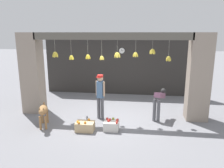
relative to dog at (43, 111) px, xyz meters
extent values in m
plane|color=slate|center=(1.99, 1.00, -0.52)|extent=(60.00, 60.00, 0.00)
cube|color=#2D2B28|center=(1.99, 4.14, 0.95)|extent=(7.16, 0.12, 2.92)
cube|color=gray|center=(-0.94, 1.30, 0.95)|extent=(0.70, 0.60, 2.92)
cube|color=gray|center=(4.91, 1.30, 0.95)|extent=(0.70, 0.60, 2.92)
cube|color=#5B564C|center=(1.99, 1.12, 2.29)|extent=(5.26, 0.24, 0.24)
cylinder|color=#B2AD99|center=(0.06, 1.11, 1.96)|extent=(0.01, 0.01, 0.42)
ellipsoid|color=gold|center=(0.11, 1.11, 1.66)|extent=(0.14, 0.07, 0.21)
ellipsoid|color=gold|center=(0.06, 1.16, 1.66)|extent=(0.07, 0.14, 0.21)
ellipsoid|color=gold|center=(0.00, 1.11, 1.66)|extent=(0.14, 0.07, 0.21)
ellipsoid|color=gold|center=(0.06, 1.06, 1.66)|extent=(0.07, 0.14, 0.21)
cylinder|color=#B2AD99|center=(0.63, 1.11, 1.90)|extent=(0.01, 0.01, 0.53)
ellipsoid|color=yellow|center=(0.67, 1.11, 1.56)|extent=(0.11, 0.06, 0.17)
ellipsoid|color=yellow|center=(0.66, 1.14, 1.56)|extent=(0.10, 0.10, 0.18)
ellipsoid|color=yellow|center=(0.62, 1.15, 1.56)|extent=(0.07, 0.11, 0.18)
ellipsoid|color=yellow|center=(0.59, 1.13, 1.56)|extent=(0.11, 0.08, 0.18)
ellipsoid|color=yellow|center=(0.59, 1.09, 1.56)|extent=(0.11, 0.08, 0.18)
ellipsoid|color=yellow|center=(0.62, 1.07, 1.56)|extent=(0.07, 0.11, 0.18)
ellipsoid|color=yellow|center=(0.66, 1.07, 1.56)|extent=(0.10, 0.10, 0.18)
cylinder|color=#B2AD99|center=(1.21, 1.09, 1.92)|extent=(0.01, 0.01, 0.49)
ellipsoid|color=yellow|center=(1.26, 1.09, 1.60)|extent=(0.12, 0.06, 0.18)
ellipsoid|color=yellow|center=(1.23, 1.13, 1.60)|extent=(0.08, 0.11, 0.18)
ellipsoid|color=yellow|center=(1.18, 1.12, 1.60)|extent=(0.11, 0.10, 0.19)
ellipsoid|color=yellow|center=(1.18, 1.07, 1.60)|extent=(0.11, 0.10, 0.19)
ellipsoid|color=yellow|center=(1.23, 1.05, 1.60)|extent=(0.08, 0.11, 0.18)
cylinder|color=#B2AD99|center=(1.69, 1.09, 1.90)|extent=(0.01, 0.01, 0.53)
ellipsoid|color=yellow|center=(1.73, 1.09, 1.57)|extent=(0.10, 0.06, 0.16)
ellipsoid|color=yellow|center=(1.71, 1.12, 1.57)|extent=(0.09, 0.09, 0.17)
ellipsoid|color=yellow|center=(1.68, 1.13, 1.57)|extent=(0.07, 0.10, 0.16)
ellipsoid|color=yellow|center=(1.65, 1.11, 1.57)|extent=(0.10, 0.08, 0.16)
ellipsoid|color=yellow|center=(1.65, 1.08, 1.57)|extent=(0.10, 0.08, 0.16)
ellipsoid|color=yellow|center=(1.68, 1.06, 1.57)|extent=(0.07, 0.10, 0.16)
ellipsoid|color=yellow|center=(1.71, 1.06, 1.57)|extent=(0.09, 0.09, 0.17)
cylinder|color=#B2AD99|center=(2.21, 1.09, 1.97)|extent=(0.01, 0.01, 0.40)
ellipsoid|color=yellow|center=(2.26, 1.09, 1.67)|extent=(0.14, 0.07, 0.21)
ellipsoid|color=yellow|center=(2.21, 1.14, 1.67)|extent=(0.07, 0.14, 0.21)
ellipsoid|color=yellow|center=(2.16, 1.09, 1.67)|extent=(0.14, 0.07, 0.21)
ellipsoid|color=yellow|center=(2.21, 1.04, 1.67)|extent=(0.07, 0.14, 0.21)
cylinder|color=#B2AD99|center=(2.81, 1.11, 1.97)|extent=(0.01, 0.01, 0.40)
ellipsoid|color=gold|center=(2.86, 1.11, 1.69)|extent=(0.12, 0.06, 0.18)
ellipsoid|color=gold|center=(2.81, 1.16, 1.69)|extent=(0.06, 0.12, 0.18)
ellipsoid|color=gold|center=(2.77, 1.11, 1.69)|extent=(0.12, 0.06, 0.18)
ellipsoid|color=gold|center=(2.81, 1.07, 1.69)|extent=(0.06, 0.12, 0.18)
cylinder|color=#B2AD99|center=(3.35, 1.12, 2.03)|extent=(0.01, 0.01, 0.28)
ellipsoid|color=gold|center=(3.40, 1.12, 1.80)|extent=(0.12, 0.07, 0.19)
ellipsoid|color=gold|center=(3.38, 1.16, 1.80)|extent=(0.10, 0.12, 0.20)
ellipsoid|color=gold|center=(3.33, 1.16, 1.80)|extent=(0.10, 0.12, 0.20)
ellipsoid|color=gold|center=(3.31, 1.12, 1.80)|extent=(0.12, 0.07, 0.19)
ellipsoid|color=gold|center=(3.33, 1.08, 1.80)|extent=(0.10, 0.12, 0.20)
ellipsoid|color=gold|center=(3.38, 1.08, 1.80)|extent=(0.10, 0.12, 0.20)
cylinder|color=#B2AD99|center=(3.88, 1.15, 1.91)|extent=(0.01, 0.01, 0.52)
ellipsoid|color=gold|center=(3.92, 1.15, 1.57)|extent=(0.12, 0.06, 0.18)
ellipsoid|color=gold|center=(3.89, 1.19, 1.57)|extent=(0.08, 0.12, 0.19)
ellipsoid|color=gold|center=(3.84, 1.17, 1.57)|extent=(0.11, 0.10, 0.19)
ellipsoid|color=gold|center=(3.84, 1.12, 1.57)|extent=(0.11, 0.10, 0.19)
ellipsoid|color=gold|center=(3.89, 1.10, 1.57)|extent=(0.08, 0.12, 0.19)
ellipsoid|color=#9E7042|center=(-0.01, 0.04, 0.03)|extent=(0.46, 0.72, 0.27)
cylinder|color=#9E7042|center=(0.14, -0.18, -0.30)|extent=(0.07, 0.07, 0.43)
cylinder|color=#9E7042|center=(-0.01, -0.23, -0.30)|extent=(0.07, 0.07, 0.43)
cylinder|color=#9E7042|center=(-0.02, 0.31, -0.30)|extent=(0.07, 0.07, 0.43)
cylinder|color=#9E7042|center=(-0.17, 0.26, -0.30)|extent=(0.07, 0.07, 0.43)
ellipsoid|color=#9E7042|center=(0.10, -0.31, 0.09)|extent=(0.24, 0.29, 0.18)
cone|color=brown|center=(0.15, -0.29, 0.19)|extent=(0.06, 0.06, 0.08)
cone|color=brown|center=(0.05, -0.33, 0.19)|extent=(0.06, 0.06, 0.08)
cylinder|color=#9E7042|center=(-0.13, 0.39, 0.06)|extent=(0.11, 0.21, 0.27)
cylinder|color=#56565B|center=(1.73, 0.86, -0.14)|extent=(0.11, 0.11, 0.76)
cylinder|color=#56565B|center=(1.60, 0.91, -0.14)|extent=(0.11, 0.11, 0.76)
cube|color=#4C7099|center=(1.66, 0.89, 0.53)|extent=(0.24, 0.22, 0.57)
cylinder|color=tan|center=(1.80, 0.84, 0.56)|extent=(0.06, 0.06, 0.50)
cylinder|color=tan|center=(1.53, 0.93, 0.56)|extent=(0.06, 0.06, 0.50)
sphere|color=tan|center=(1.66, 0.89, 0.91)|extent=(0.20, 0.20, 0.20)
cylinder|color=red|center=(1.66, 0.89, 0.99)|extent=(0.20, 0.20, 0.07)
cube|color=red|center=(1.63, 0.79, 0.97)|extent=(0.19, 0.16, 0.01)
cylinder|color=#56565B|center=(3.49, 0.92, -0.13)|extent=(0.11, 0.11, 0.77)
cylinder|color=#56565B|center=(3.62, 0.86, -0.13)|extent=(0.11, 0.11, 0.77)
cube|color=#754760|center=(3.66, 1.13, 0.33)|extent=(0.43, 0.61, 0.31)
sphere|color=black|center=(3.81, 1.46, 0.40)|extent=(0.19, 0.19, 0.19)
cube|color=tan|center=(1.37, -0.12, -0.38)|extent=(0.55, 0.39, 0.27)
sphere|color=orange|center=(1.46, 0.03, -0.21)|extent=(0.07, 0.07, 0.07)
sphere|color=orange|center=(1.20, -0.24, -0.21)|extent=(0.07, 0.07, 0.07)
sphere|color=orange|center=(1.40, -0.22, -0.21)|extent=(0.07, 0.07, 0.07)
sphere|color=orange|center=(1.16, -0.16, -0.21)|extent=(0.07, 0.07, 0.07)
sphere|color=orange|center=(1.22, -0.26, -0.21)|extent=(0.07, 0.07, 0.07)
cube|color=silver|center=(2.15, 0.03, -0.37)|extent=(0.45, 0.40, 0.28)
sphere|color=red|center=(2.01, 0.14, -0.20)|extent=(0.07, 0.07, 0.07)
sphere|color=red|center=(2.33, 0.05, -0.20)|extent=(0.07, 0.07, 0.07)
sphere|color=red|center=(2.08, -0.02, -0.20)|extent=(0.07, 0.07, 0.07)
sphere|color=#99B238|center=(2.19, 0.18, -0.20)|extent=(0.07, 0.07, 0.07)
sphere|color=red|center=(2.34, -0.13, -0.20)|extent=(0.07, 0.07, 0.07)
sphere|color=red|center=(2.10, 0.09, -0.20)|extent=(0.07, 0.07, 0.07)
sphere|color=red|center=(2.07, -0.01, -0.20)|extent=(0.07, 0.07, 0.07)
sphere|color=red|center=(2.34, 0.10, -0.20)|extent=(0.07, 0.07, 0.07)
sphere|color=red|center=(2.09, 0.08, -0.20)|extent=(0.07, 0.07, 0.07)
cylinder|color=silver|center=(1.31, 0.40, -0.40)|extent=(0.08, 0.08, 0.23)
cylinder|color=black|center=(1.31, 0.40, -0.28)|extent=(0.04, 0.04, 0.03)
cylinder|color=black|center=(2.10, 4.07, 1.58)|extent=(0.27, 0.01, 0.27)
cylinder|color=white|center=(2.10, 4.06, 1.58)|extent=(0.26, 0.02, 0.26)
cube|color=black|center=(2.10, 4.05, 1.61)|extent=(0.01, 0.01, 0.07)
cube|color=black|center=(2.14, 4.05, 1.58)|extent=(0.10, 0.01, 0.01)
camera|label=1|loc=(2.98, -6.11, 2.40)|focal=35.00mm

